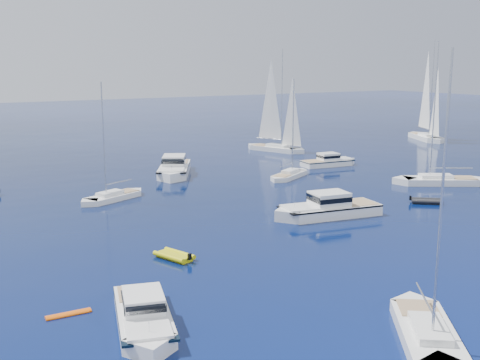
# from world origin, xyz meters

# --- Properties ---
(ground) EXTENTS (400.00, 400.00, 0.00)m
(ground) POSITION_xyz_m (0.00, 0.00, 0.00)
(ground) COLOR navy
(ground) RESTS_ON ground
(motor_cruiser_left) EXTENTS (5.36, 9.82, 2.46)m
(motor_cruiser_left) POSITION_xyz_m (-20.45, -0.32, 0.00)
(motor_cruiser_left) COLOR white
(motor_cruiser_left) RESTS_ON ground
(motor_cruiser_centre) EXTENTS (11.84, 5.30, 3.00)m
(motor_cruiser_centre) POSITION_xyz_m (3.37, 13.05, 0.00)
(motor_cruiser_centre) COLOR white
(motor_cruiser_centre) RESTS_ON ground
(motor_cruiser_far_r) EXTENTS (9.20, 3.79, 2.35)m
(motor_cruiser_far_r) POSITION_xyz_m (21.51, 34.70, 0.00)
(motor_cruiser_far_r) COLOR white
(motor_cruiser_far_r) RESTS_ON ground
(motor_cruiser_distant) EXTENTS (9.25, 12.50, 3.21)m
(motor_cruiser_distant) POSITION_xyz_m (-0.21, 39.86, 0.00)
(motor_cruiser_distant) COLOR white
(motor_cruiser_distant) RESTS_ON ground
(sailboat_fore) EXTENTS (8.59, 10.16, 15.62)m
(sailboat_fore) POSITION_xyz_m (-8.33, -9.53, 0.00)
(sailboat_fore) COLOR white
(sailboat_fore) RESTS_ON ground
(sailboat_mid_r) EXTENTS (11.73, 8.90, 17.48)m
(sailboat_mid_r) POSITION_xyz_m (24.65, 17.84, 0.00)
(sailboat_mid_r) COLOR white
(sailboat_mid_r) RESTS_ON ground
(sailboat_mid_l) EXTENTS (8.99, 5.57, 12.94)m
(sailboat_mid_l) POSITION_xyz_m (-11.83, 30.15, 0.00)
(sailboat_mid_l) COLOR white
(sailboat_mid_l) RESTS_ON ground
(sailboat_centre) EXTENTS (8.75, 6.20, 12.85)m
(sailboat_centre) POSITION_xyz_m (11.55, 30.51, 0.00)
(sailboat_centre) COLOR white
(sailboat_centre) RESTS_ON ground
(sailboat_sails_r) EXTENTS (7.08, 12.00, 17.19)m
(sailboat_sails_r) POSITION_xyz_m (22.96, 50.36, 0.00)
(sailboat_sails_r) COLOR white
(sailboat_sails_r) RESTS_ON ground
(sailboat_sails_far) EXTENTS (8.65, 13.26, 19.20)m
(sailboat_sails_far) POSITION_xyz_m (55.69, 47.60, 0.00)
(sailboat_sails_far) COLOR white
(sailboat_sails_far) RESTS_ON ground
(tender_yellow) EXTENTS (2.77, 3.64, 0.95)m
(tender_yellow) POSITION_xyz_m (-14.22, 9.29, 0.00)
(tender_yellow) COLOR #CFCD0C
(tender_yellow) RESTS_ON ground
(tender_grey_near) EXTENTS (3.72, 3.51, 0.95)m
(tender_grey_near) POSITION_xyz_m (15.66, 11.84, 0.00)
(tender_grey_near) COLOR black
(tender_grey_near) RESTS_ON ground
(kayak_orange) EXTENTS (2.60, 0.67, 0.30)m
(kayak_orange) POSITION_xyz_m (-23.64, 3.38, 0.00)
(kayak_orange) COLOR #EF5B0B
(kayak_orange) RESTS_ON ground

